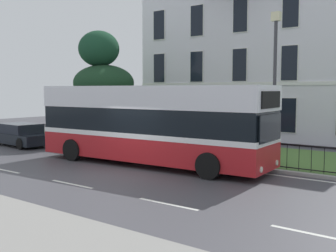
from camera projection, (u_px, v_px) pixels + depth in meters
ground_plane at (131, 171)px, 16.04m from camera, size 60.00×56.00×0.18m
georgian_townhouse at (272, 46)px, 28.17m from camera, size 15.51×9.62×11.91m
iron_verge_railing at (166, 144)px, 19.02m from camera, size 18.88×0.04×0.97m
evergreen_tree at (104, 95)px, 25.39m from camera, size 4.42×4.42×6.63m
single_decker_bus at (150, 123)px, 17.14m from camera, size 10.51×2.99×3.30m
parked_hatchback_01 at (22, 135)px, 23.07m from camera, size 4.06×2.15×1.24m
street_lamp_post at (275, 77)px, 16.76m from camera, size 0.36×0.24×6.15m
litter_bin at (205, 144)px, 18.61m from camera, size 0.45×0.45×1.16m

